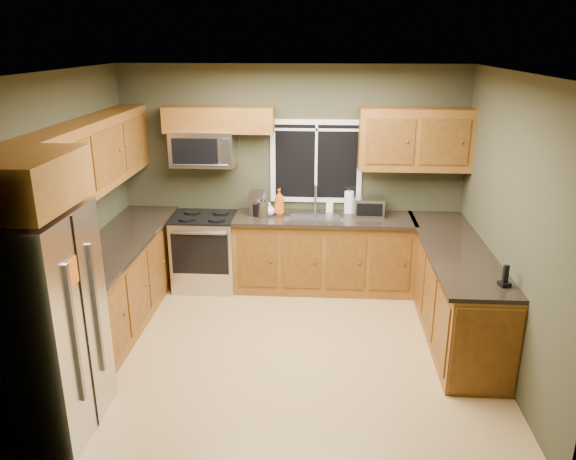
# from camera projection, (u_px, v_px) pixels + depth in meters

# --- Properties ---
(floor) EXTENTS (4.20, 4.20, 0.00)m
(floor) POSITION_uv_depth(u_px,v_px,m) (281.00, 348.00, 5.68)
(floor) COLOR #A27C47
(floor) RESTS_ON ground
(ceiling) EXTENTS (4.20, 4.20, 0.00)m
(ceiling) POSITION_uv_depth(u_px,v_px,m) (279.00, 72.00, 4.81)
(ceiling) COLOR white
(ceiling) RESTS_ON back_wall
(back_wall) EXTENTS (4.20, 0.00, 4.20)m
(back_wall) POSITION_uv_depth(u_px,v_px,m) (292.00, 177.00, 6.94)
(back_wall) COLOR #353521
(back_wall) RESTS_ON ground
(front_wall) EXTENTS (4.20, 0.00, 4.20)m
(front_wall) POSITION_uv_depth(u_px,v_px,m) (258.00, 310.00, 3.54)
(front_wall) COLOR #353521
(front_wall) RESTS_ON ground
(left_wall) EXTENTS (0.00, 3.60, 3.60)m
(left_wall) POSITION_uv_depth(u_px,v_px,m) (62.00, 217.00, 5.37)
(left_wall) COLOR #353521
(left_wall) RESTS_ON ground
(right_wall) EXTENTS (0.00, 3.60, 3.60)m
(right_wall) POSITION_uv_depth(u_px,v_px,m) (510.00, 226.00, 5.11)
(right_wall) COLOR #353521
(right_wall) RESTS_ON ground
(window) EXTENTS (1.12, 0.03, 1.02)m
(window) POSITION_uv_depth(u_px,v_px,m) (316.00, 161.00, 6.84)
(window) COLOR white
(window) RESTS_ON back_wall
(base_cabinets_left) EXTENTS (0.60, 2.65, 0.90)m
(base_cabinets_left) POSITION_uv_depth(u_px,v_px,m) (119.00, 284.00, 6.09)
(base_cabinets_left) COLOR brown
(base_cabinets_left) RESTS_ON ground
(countertop_left) EXTENTS (0.65, 2.65, 0.04)m
(countertop_left) POSITION_uv_depth(u_px,v_px,m) (117.00, 243.00, 5.94)
(countertop_left) COLOR black
(countertop_left) RESTS_ON base_cabinets_left
(base_cabinets_back) EXTENTS (2.17, 0.60, 0.90)m
(base_cabinets_back) POSITION_uv_depth(u_px,v_px,m) (324.00, 254.00, 6.92)
(base_cabinets_back) COLOR brown
(base_cabinets_back) RESTS_ON ground
(countertop_back) EXTENTS (2.17, 0.65, 0.04)m
(countertop_back) POSITION_uv_depth(u_px,v_px,m) (324.00, 219.00, 6.75)
(countertop_back) COLOR black
(countertop_back) RESTS_ON base_cabinets_back
(base_cabinets_peninsula) EXTENTS (0.60, 2.52, 0.90)m
(base_cabinets_peninsula) POSITION_uv_depth(u_px,v_px,m) (454.00, 290.00, 5.93)
(base_cabinets_peninsula) COLOR brown
(base_cabinets_peninsula) RESTS_ON ground
(countertop_peninsula) EXTENTS (0.65, 2.50, 0.04)m
(countertop_peninsula) POSITION_uv_depth(u_px,v_px,m) (456.00, 248.00, 5.79)
(countertop_peninsula) COLOR black
(countertop_peninsula) RESTS_ON base_cabinets_peninsula
(upper_cabinets_left) EXTENTS (0.33, 2.65, 0.72)m
(upper_cabinets_left) POSITION_uv_depth(u_px,v_px,m) (92.00, 155.00, 5.65)
(upper_cabinets_left) COLOR brown
(upper_cabinets_left) RESTS_ON left_wall
(upper_cabinets_back_left) EXTENTS (1.30, 0.33, 0.30)m
(upper_cabinets_back_left) POSITION_uv_depth(u_px,v_px,m) (219.00, 119.00, 6.61)
(upper_cabinets_back_left) COLOR brown
(upper_cabinets_back_left) RESTS_ON back_wall
(upper_cabinets_back_right) EXTENTS (1.30, 0.33, 0.72)m
(upper_cabinets_back_right) POSITION_uv_depth(u_px,v_px,m) (415.00, 139.00, 6.53)
(upper_cabinets_back_right) COLOR brown
(upper_cabinets_back_right) RESTS_ON back_wall
(upper_cabinet_over_fridge) EXTENTS (0.72, 0.90, 0.38)m
(upper_cabinet_over_fridge) POSITION_uv_depth(u_px,v_px,m) (16.00, 181.00, 3.90)
(upper_cabinet_over_fridge) COLOR brown
(upper_cabinet_over_fridge) RESTS_ON left_wall
(refrigerator) EXTENTS (0.74, 0.90, 1.80)m
(refrigerator) POSITION_uv_depth(u_px,v_px,m) (40.00, 326.00, 4.27)
(refrigerator) COLOR #B7B7BC
(refrigerator) RESTS_ON ground
(range) EXTENTS (0.76, 0.69, 0.94)m
(range) POSITION_uv_depth(u_px,v_px,m) (206.00, 251.00, 6.98)
(range) COLOR #B7B7BC
(range) RESTS_ON ground
(microwave) EXTENTS (0.76, 0.41, 0.42)m
(microwave) POSITION_uv_depth(u_px,v_px,m) (203.00, 148.00, 6.70)
(microwave) COLOR #B7B7BC
(microwave) RESTS_ON back_wall
(sink) EXTENTS (0.60, 0.42, 0.36)m
(sink) POSITION_uv_depth(u_px,v_px,m) (315.00, 215.00, 6.76)
(sink) COLOR slate
(sink) RESTS_ON countertop_back
(toaster_oven) EXTENTS (0.36, 0.28, 0.22)m
(toaster_oven) POSITION_uv_depth(u_px,v_px,m) (369.00, 207.00, 6.76)
(toaster_oven) COLOR #B7B7BC
(toaster_oven) RESTS_ON countertop_back
(coffee_maker) EXTENTS (0.18, 0.24, 0.29)m
(coffee_maker) POSITION_uv_depth(u_px,v_px,m) (257.00, 204.00, 6.80)
(coffee_maker) COLOR slate
(coffee_maker) RESTS_ON countertop_back
(kettle) EXTENTS (0.17, 0.17, 0.24)m
(kettle) POSITION_uv_depth(u_px,v_px,m) (263.00, 208.00, 6.71)
(kettle) COLOR #B7B7BC
(kettle) RESTS_ON countertop_back
(paper_towel_roll) EXTENTS (0.13, 0.13, 0.29)m
(paper_towel_roll) POSITION_uv_depth(u_px,v_px,m) (349.00, 202.00, 6.87)
(paper_towel_roll) COLOR white
(paper_towel_roll) RESTS_ON countertop_back
(soap_bottle_a) EXTENTS (0.14, 0.14, 0.32)m
(soap_bottle_a) POSITION_uv_depth(u_px,v_px,m) (279.00, 202.00, 6.79)
(soap_bottle_a) COLOR #D15613
(soap_bottle_a) RESTS_ON countertop_back
(soap_bottle_b) EXTENTS (0.10, 0.10, 0.18)m
(soap_bottle_b) POSITION_uv_depth(u_px,v_px,m) (330.00, 205.00, 6.92)
(soap_bottle_b) COLOR white
(soap_bottle_b) RESTS_ON countertop_back
(soap_bottle_c) EXTENTS (0.15, 0.15, 0.16)m
(soap_bottle_c) POSITION_uv_depth(u_px,v_px,m) (270.00, 209.00, 6.78)
(soap_bottle_c) COLOR white
(soap_bottle_c) RESTS_ON countertop_back
(cordless_phone) EXTENTS (0.11, 0.11, 0.19)m
(cordless_phone) POSITION_uv_depth(u_px,v_px,m) (505.00, 280.00, 4.84)
(cordless_phone) COLOR black
(cordless_phone) RESTS_ON countertop_peninsula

